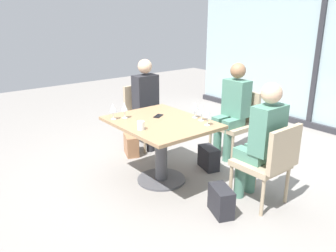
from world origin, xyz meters
name	(u,v)px	position (x,y,z in m)	size (l,w,h in m)	color
ground_plane	(161,180)	(0.00, 0.00, 0.00)	(12.00, 12.00, 0.00)	gray
window_wall_backdrop	(319,55)	(0.00, 3.20, 1.21)	(5.10, 0.10, 2.70)	#A0B7BC
dining_table_main	(161,137)	(0.00, 0.00, 0.54)	(1.16, 0.93, 0.73)	#997551
chair_near_window	(237,119)	(0.00, 1.29, 0.50)	(0.46, 0.51, 0.87)	tan
chair_far_left	(144,112)	(-1.08, 0.51, 0.50)	(0.50, 0.46, 0.87)	tan
chair_far_right	(269,160)	(1.08, 0.51, 0.50)	(0.50, 0.46, 0.87)	tan
person_near_window	(233,106)	(0.00, 1.19, 0.70)	(0.34, 0.39, 1.26)	#4C7F6B
person_far_left	(148,100)	(-0.98, 0.51, 0.70)	(0.39, 0.34, 1.26)	#28282D
person_far_right	(262,138)	(0.98, 0.51, 0.70)	(0.39, 0.34, 1.26)	#4C7F6B
wine_glass_0	(124,107)	(-0.34, -0.25, 0.86)	(0.07, 0.07, 0.18)	silver
wine_glass_1	(208,113)	(0.43, 0.30, 0.86)	(0.07, 0.07, 0.18)	silver
wine_glass_2	(195,106)	(0.14, 0.38, 0.86)	(0.07, 0.07, 0.18)	silver
wine_glass_3	(113,108)	(-0.38, -0.38, 0.86)	(0.07, 0.07, 0.18)	silver
wine_glass_4	(202,109)	(0.27, 0.36, 0.86)	(0.07, 0.07, 0.18)	silver
coffee_cup	(141,125)	(0.11, -0.34, 0.78)	(0.08, 0.08, 0.09)	white
cell_phone_on_table	(158,116)	(-0.16, 0.08, 0.73)	(0.07, 0.14, 0.01)	black
handbag_0	(209,158)	(0.11, 0.67, 0.14)	(0.30, 0.16, 0.28)	#232328
handbag_1	(131,145)	(-0.87, 0.14, 0.14)	(0.30, 0.16, 0.28)	#A3704C
handbag_2	(221,201)	(0.92, 0.03, 0.14)	(0.30, 0.16, 0.28)	#232328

